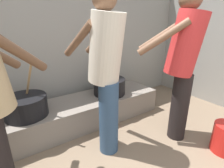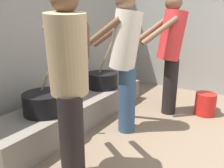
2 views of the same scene
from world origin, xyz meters
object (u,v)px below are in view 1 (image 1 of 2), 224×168
cook_in_red_shirt (183,60)px  cooking_pot_main (109,86)px  cooking_pot_secondary (26,106)px  cook_in_cream_shirt (106,67)px

cook_in_red_shirt → cooking_pot_main: bearing=110.9°
cooking_pot_secondary → cook_in_cream_shirt: size_ratio=0.42×
cooking_pot_main → cook_in_cream_shirt: bearing=-125.6°
cooking_pot_secondary → cook_in_cream_shirt: cook_in_cream_shirt is taller
cooking_pot_main → cooking_pot_secondary: (-1.12, -0.02, 0.00)m
cooking_pot_main → cook_in_red_shirt: bearing=-69.1°
cooking_pot_secondary → cook_in_red_shirt: bearing=-31.1°
cooking_pot_main → cooking_pot_secondary: same height
cooking_pot_secondary → cook_in_cream_shirt: bearing=-42.4°
cooking_pot_secondary → cook_in_cream_shirt: 1.02m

